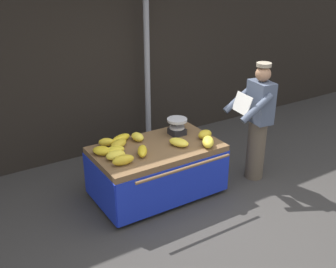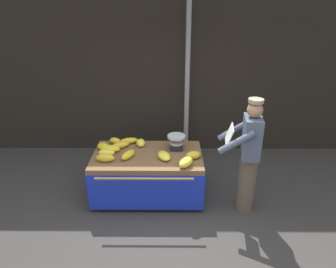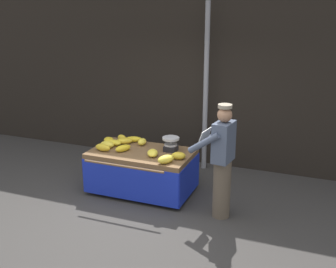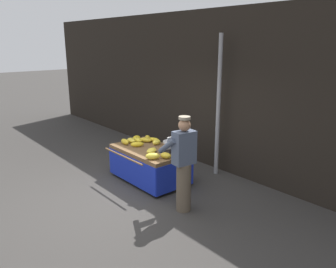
{
  "view_description": "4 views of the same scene",
  "coord_description": "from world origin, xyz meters",
  "px_view_note": "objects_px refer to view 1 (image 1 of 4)",
  "views": [
    {
      "loc": [
        -2.85,
        -3.18,
        3.01
      ],
      "look_at": [
        -0.32,
        0.85,
        0.92
      ],
      "focal_mm": 43.55,
      "sensor_mm": 36.0,
      "label": 1
    },
    {
      "loc": [
        -0.08,
        -3.16,
        2.89
      ],
      "look_at": [
        -0.1,
        0.86,
        1.11
      ],
      "focal_mm": 32.68,
      "sensor_mm": 36.0,
      "label": 2
    },
    {
      "loc": [
        2.39,
        -4.97,
        3.09
      ],
      "look_at": [
        0.08,
        0.91,
        1.09
      ],
      "focal_mm": 45.43,
      "sensor_mm": 36.0,
      "label": 3
    },
    {
      "loc": [
        5.03,
        -3.12,
        2.93
      ],
      "look_at": [
        0.04,
        1.11,
        1.11
      ],
      "focal_mm": 36.05,
      "sensor_mm": 36.0,
      "label": 4
    }
  ],
  "objects_px": {
    "banana_bunch_2": "(205,134)",
    "banana_bunch_6": "(123,160)",
    "banana_bunch_5": "(179,142)",
    "vendor_person": "(258,122)",
    "banana_bunch_3": "(115,150)",
    "banana_bunch_8": "(138,137)",
    "banana_bunch_1": "(121,138)",
    "banana_cart": "(157,160)",
    "banana_bunch_7": "(142,151)",
    "banana_bunch_0": "(102,151)",
    "street_pole": "(147,57)",
    "banana_bunch_10": "(119,144)",
    "banana_bunch_11": "(208,142)",
    "weighing_scale": "(177,127)",
    "banana_bunch_4": "(116,155)",
    "banana_bunch_9": "(106,142)"
  },
  "relations": [
    {
      "from": "banana_bunch_7",
      "to": "banana_bunch_9",
      "type": "height_order",
      "value": "banana_bunch_7"
    },
    {
      "from": "banana_bunch_10",
      "to": "banana_bunch_1",
      "type": "bearing_deg",
      "value": 54.32
    },
    {
      "from": "banana_bunch_0",
      "to": "banana_bunch_11",
      "type": "height_order",
      "value": "banana_bunch_11"
    },
    {
      "from": "banana_bunch_1",
      "to": "banana_cart",
      "type": "bearing_deg",
      "value": -49.44
    },
    {
      "from": "banana_bunch_7",
      "to": "banana_bunch_11",
      "type": "relative_size",
      "value": 1.02
    },
    {
      "from": "banana_bunch_2",
      "to": "banana_bunch_6",
      "type": "distance_m",
      "value": 1.29
    },
    {
      "from": "banana_bunch_5",
      "to": "vendor_person",
      "type": "relative_size",
      "value": 0.16
    },
    {
      "from": "banana_bunch_0",
      "to": "banana_bunch_11",
      "type": "bearing_deg",
      "value": -22.04
    },
    {
      "from": "banana_bunch_7",
      "to": "banana_bunch_11",
      "type": "height_order",
      "value": "banana_bunch_11"
    },
    {
      "from": "banana_bunch_0",
      "to": "banana_bunch_10",
      "type": "xyz_separation_m",
      "value": [
        0.26,
        0.07,
        -0.0
      ]
    },
    {
      "from": "weighing_scale",
      "to": "banana_bunch_10",
      "type": "bearing_deg",
      "value": 177.27
    },
    {
      "from": "banana_bunch_4",
      "to": "vendor_person",
      "type": "relative_size",
      "value": 0.14
    },
    {
      "from": "banana_bunch_5",
      "to": "vendor_person",
      "type": "xyz_separation_m",
      "value": [
        1.18,
        -0.21,
        0.11
      ]
    },
    {
      "from": "banana_bunch_0",
      "to": "banana_bunch_8",
      "type": "relative_size",
      "value": 1.16
    },
    {
      "from": "banana_bunch_1",
      "to": "banana_bunch_10",
      "type": "xyz_separation_m",
      "value": [
        -0.11,
        -0.15,
        0.0
      ]
    },
    {
      "from": "banana_cart",
      "to": "banana_bunch_5",
      "type": "relative_size",
      "value": 5.97
    },
    {
      "from": "banana_bunch_9",
      "to": "banana_bunch_4",
      "type": "bearing_deg",
      "value": -98.64
    },
    {
      "from": "banana_bunch_1",
      "to": "banana_bunch_6",
      "type": "bearing_deg",
      "value": -113.86
    },
    {
      "from": "weighing_scale",
      "to": "vendor_person",
      "type": "bearing_deg",
      "value": -28.4
    },
    {
      "from": "banana_bunch_8",
      "to": "banana_cart",
      "type": "bearing_deg",
      "value": -66.8
    },
    {
      "from": "banana_bunch_3",
      "to": "banana_bunch_6",
      "type": "relative_size",
      "value": 0.92
    },
    {
      "from": "banana_bunch_11",
      "to": "vendor_person",
      "type": "relative_size",
      "value": 0.16
    },
    {
      "from": "banana_cart",
      "to": "weighing_scale",
      "type": "xyz_separation_m",
      "value": [
        0.44,
        0.19,
        0.32
      ]
    },
    {
      "from": "street_pole",
      "to": "banana_bunch_5",
      "type": "distance_m",
      "value": 1.76
    },
    {
      "from": "banana_bunch_7",
      "to": "weighing_scale",
      "type": "bearing_deg",
      "value": 23.14
    },
    {
      "from": "weighing_scale",
      "to": "banana_bunch_3",
      "type": "height_order",
      "value": "weighing_scale"
    },
    {
      "from": "banana_bunch_11",
      "to": "banana_bunch_0",
      "type": "bearing_deg",
      "value": 157.96
    },
    {
      "from": "banana_bunch_11",
      "to": "banana_bunch_3",
      "type": "bearing_deg",
      "value": 158.22
    },
    {
      "from": "banana_bunch_0",
      "to": "banana_bunch_5",
      "type": "xyz_separation_m",
      "value": [
        0.95,
        -0.3,
        -0.0
      ]
    },
    {
      "from": "banana_bunch_0",
      "to": "banana_bunch_1",
      "type": "relative_size",
      "value": 0.83
    },
    {
      "from": "banana_bunch_1",
      "to": "banana_bunch_7",
      "type": "distance_m",
      "value": 0.51
    },
    {
      "from": "banana_bunch_3",
      "to": "banana_bunch_4",
      "type": "relative_size",
      "value": 1.02
    },
    {
      "from": "banana_bunch_6",
      "to": "banana_bunch_4",
      "type": "bearing_deg",
      "value": 94.88
    },
    {
      "from": "banana_bunch_1",
      "to": "banana_bunch_5",
      "type": "distance_m",
      "value": 0.78
    },
    {
      "from": "weighing_scale",
      "to": "banana_bunch_6",
      "type": "height_order",
      "value": "weighing_scale"
    },
    {
      "from": "banana_bunch_6",
      "to": "banana_bunch_9",
      "type": "height_order",
      "value": "banana_bunch_6"
    },
    {
      "from": "banana_bunch_4",
      "to": "banana_bunch_6",
      "type": "height_order",
      "value": "banana_bunch_6"
    },
    {
      "from": "banana_cart",
      "to": "banana_bunch_8",
      "type": "relative_size",
      "value": 7.97
    },
    {
      "from": "banana_bunch_3",
      "to": "banana_bunch_8",
      "type": "relative_size",
      "value": 1.19
    },
    {
      "from": "banana_bunch_5",
      "to": "banana_bunch_8",
      "type": "height_order",
      "value": "banana_bunch_8"
    },
    {
      "from": "banana_bunch_6",
      "to": "street_pole",
      "type": "bearing_deg",
      "value": 52.19
    },
    {
      "from": "banana_bunch_1",
      "to": "banana_bunch_3",
      "type": "xyz_separation_m",
      "value": [
        -0.23,
        -0.29,
        -0.0
      ]
    },
    {
      "from": "banana_cart",
      "to": "banana_bunch_4",
      "type": "bearing_deg",
      "value": -175.4
    },
    {
      "from": "weighing_scale",
      "to": "banana_bunch_2",
      "type": "xyz_separation_m",
      "value": [
        0.25,
        -0.31,
        -0.06
      ]
    },
    {
      "from": "banana_bunch_4",
      "to": "banana_bunch_8",
      "type": "xyz_separation_m",
      "value": [
        0.49,
        0.34,
        0.0
      ]
    },
    {
      "from": "banana_bunch_9",
      "to": "street_pole",
      "type": "bearing_deg",
      "value": 40.47
    },
    {
      "from": "banana_bunch_6",
      "to": "banana_bunch_7",
      "type": "relative_size",
      "value": 0.96
    },
    {
      "from": "banana_bunch_1",
      "to": "banana_bunch_9",
      "type": "bearing_deg",
      "value": -174.83
    },
    {
      "from": "banana_bunch_7",
      "to": "banana_bunch_10",
      "type": "distance_m",
      "value": 0.38
    },
    {
      "from": "street_pole",
      "to": "banana_bunch_6",
      "type": "relative_size",
      "value": 11.27
    }
  ]
}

